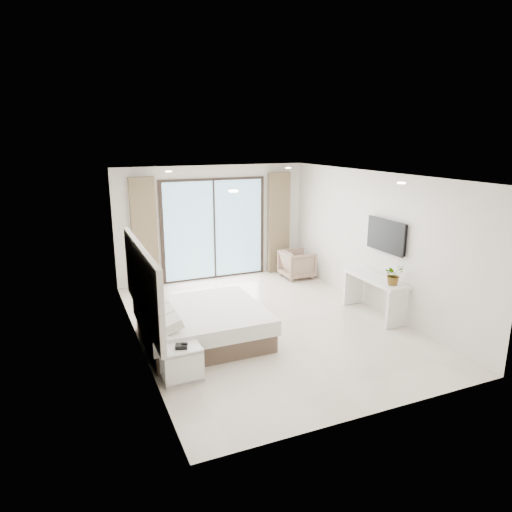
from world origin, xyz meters
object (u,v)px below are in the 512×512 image
object	(u,v)px
bed	(202,324)
console_desk	(374,288)
nightstand	(181,363)
armchair	(297,263)

from	to	relation	value
bed	console_desk	size ratio (longest dim) A/B	1.35
nightstand	console_desk	world-z (taller)	console_desk
bed	nightstand	world-z (taller)	bed
bed	armchair	world-z (taller)	armchair
nightstand	armchair	world-z (taller)	armchair
console_desk	armchair	xyz separation A→B (m)	(-0.19, 2.73, -0.19)
nightstand	console_desk	size ratio (longest dim) A/B	0.37
bed	armchair	bearing A→B (deg)	38.70
nightstand	console_desk	xyz separation A→B (m)	(3.98, 0.91, 0.31)
bed	nightstand	bearing A→B (deg)	-119.69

